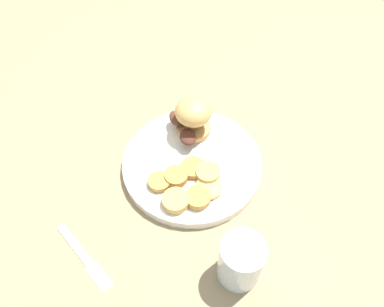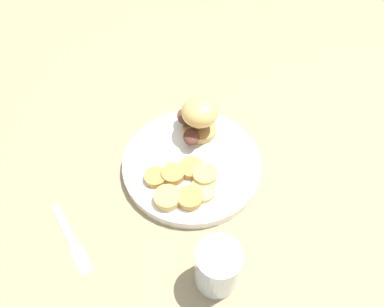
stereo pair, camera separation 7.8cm
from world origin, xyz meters
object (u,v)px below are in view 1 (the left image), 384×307
dinner_plate (192,163)px  drinking_glass (241,261)px  sandwich (192,117)px  fork (84,256)px

dinner_plate → drinking_glass: drinking_glass is taller
sandwich → drinking_glass: sandwich is taller
dinner_plate → drinking_glass: size_ratio=2.86×
sandwich → dinner_plate: bearing=-30.4°
dinner_plate → drinking_glass: 0.25m
dinner_plate → fork: (0.08, -0.28, -0.01)m
fork → sandwich: bearing=114.8°
drinking_glass → dinner_plate: bearing=169.1°
fork → drinking_glass: drinking_glass is taller
sandwich → fork: (0.15, -0.32, -0.07)m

